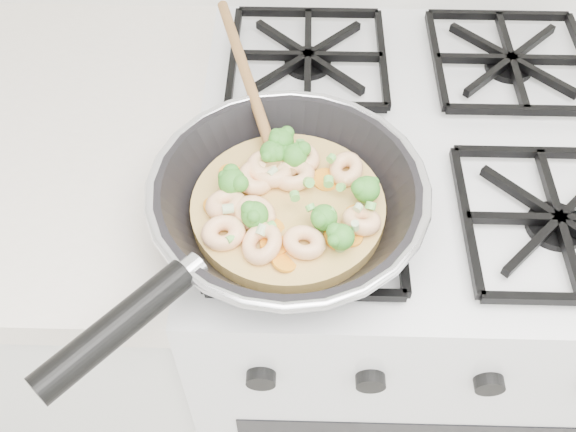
{
  "coord_description": "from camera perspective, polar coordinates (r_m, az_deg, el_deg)",
  "views": [
    {
      "loc": [
        -0.16,
        1.07,
        1.52
      ],
      "look_at": [
        -0.17,
        1.54,
        0.93
      ],
      "focal_mm": 40.35,
      "sensor_mm": 36.0,
      "label": 1
    }
  ],
  "objects": [
    {
      "name": "stove",
      "position": [
        1.24,
        8.18,
        -7.73
      ],
      "size": [
        0.6,
        0.6,
        0.92
      ],
      "color": "white",
      "rests_on": "ground"
    },
    {
      "name": "skillet",
      "position": [
        0.73,
        -0.32,
        1.32
      ],
      "size": [
        0.39,
        0.56,
        0.09
      ],
      "rotation": [
        0.0,
        0.0,
        0.22
      ],
      "color": "black",
      "rests_on": "stove"
    }
  ]
}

